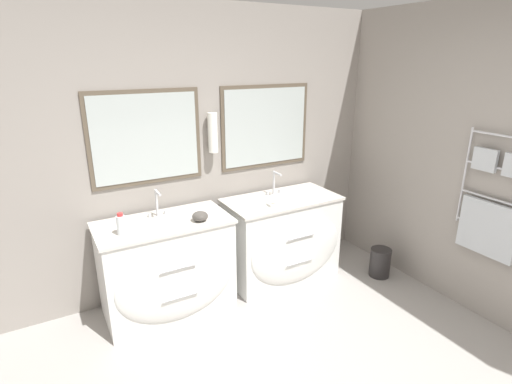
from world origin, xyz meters
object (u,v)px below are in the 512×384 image
(vanity_left, at_px, (168,268))
(amenity_bowl, at_px, (200,216))
(vanity_right, at_px, (283,239))
(toiletry_bottle, at_px, (121,225))
(waste_bin, at_px, (380,262))

(vanity_left, distance_m, amenity_bowl, 0.54)
(amenity_bowl, bearing_deg, vanity_left, 160.43)
(vanity_left, relative_size, amenity_bowl, 8.28)
(vanity_right, bearing_deg, vanity_left, 180.00)
(toiletry_bottle, height_order, amenity_bowl, toiletry_bottle)
(waste_bin, bearing_deg, toiletry_bottle, 170.33)
(vanity_right, bearing_deg, waste_bin, -27.86)
(vanity_right, bearing_deg, toiletry_bottle, -177.85)
(waste_bin, bearing_deg, amenity_bowl, 168.30)
(toiletry_bottle, distance_m, waste_bin, 2.57)
(vanity_left, height_order, amenity_bowl, amenity_bowl)
(vanity_left, relative_size, vanity_right, 1.00)
(toiletry_bottle, bearing_deg, amenity_bowl, -3.75)
(vanity_left, xyz_separation_m, vanity_right, (1.18, 0.00, 0.00))
(vanity_left, relative_size, toiletry_bottle, 6.27)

